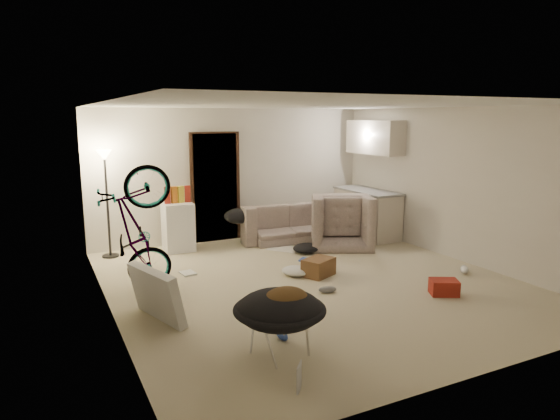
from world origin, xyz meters
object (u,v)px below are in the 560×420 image
saucer_chair (280,318)px  tv_box (156,294)px  armchair (339,225)px  juicer (303,305)px  sofa (285,225)px  mini_fridge (178,227)px  kitchen_counter (367,214)px  bicycle (137,258)px  floor_lamp (106,180)px  drink_case_a (319,267)px  drink_case_b (444,287)px

saucer_chair → tv_box: (-0.90, 1.42, -0.08)m
armchair → juicer: bearing=75.6°
sofa → juicer: bearing=70.2°
saucer_chair → juicer: bearing=48.7°
armchair → mini_fridge: (-2.80, 0.89, 0.07)m
kitchen_counter → bicycle: 4.90m
floor_lamp → tv_box: 3.20m
kitchen_counter → drink_case_a: kitchen_counter is taller
floor_lamp → mini_fridge: size_ratio=2.11×
bicycle → tv_box: size_ratio=1.87×
saucer_chair → drink_case_a: 2.60m
saucer_chair → drink_case_a: (1.64, 2.00, -0.26)m
kitchen_counter → drink_case_b: (-1.11, -3.26, -0.34)m
floor_lamp → kitchen_counter: (4.83, -0.65, -0.87)m
mini_fridge → juicer: 3.59m
saucer_chair → juicer: 1.15m
saucer_chair → drink_case_b: bearing=11.5°
armchair → tv_box: (-3.85, -2.05, -0.05)m
tv_box → juicer: size_ratio=3.80×
tv_box → drink_case_a: tv_box is taller
bicycle → drink_case_b: (3.62, -1.97, -0.36)m
kitchen_counter → sofa: (-1.60, 0.45, -0.17)m
floor_lamp → bicycle: (0.10, -1.94, -0.84)m
juicer → bicycle: bearing=134.1°
floor_lamp → armchair: (3.95, -0.99, -0.95)m
mini_fridge → tv_box: (-1.05, -2.94, -0.12)m
bicycle → drink_case_a: 2.61m
bicycle → floor_lamp: bearing=8.9°
floor_lamp → drink_case_b: 5.53m
bicycle → kitchen_counter: bearing=-68.7°
floor_lamp → bicycle: 2.12m
sofa → drink_case_a: bearing=79.2°
sofa → kitchen_counter: bearing=168.1°
floor_lamp → armchair: bearing=-14.1°
kitchen_counter → juicer: size_ratio=6.04×
tv_box → drink_case_b: 3.73m
bicycle → saucer_chair: size_ratio=1.91×
bicycle → drink_case_a: (2.54, -0.52, -0.33)m
bicycle → juicer: size_ratio=7.09×
kitchen_counter → sofa: size_ratio=0.82×
bicycle → mini_fridge: bearing=-23.8°
sofa → tv_box: (-3.13, -2.84, 0.04)m
bicycle → drink_case_b: size_ratio=4.96×
tv_box → juicer: tv_box is taller
floor_lamp → tv_box: size_ratio=1.92×
kitchen_counter → drink_case_a: (-2.19, -1.81, -0.31)m
drink_case_a → drink_case_b: (1.08, -1.45, -0.03)m
sofa → mini_fridge: mini_fridge is taller
sofa → tv_box: bearing=46.1°
kitchen_counter → bicycle: bicycle is taller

